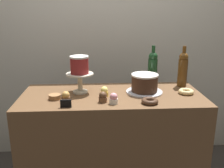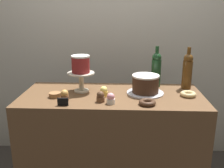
{
  "view_description": "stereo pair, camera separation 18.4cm",
  "coord_description": "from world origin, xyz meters",
  "views": [
    {
      "loc": [
        -0.1,
        -1.76,
        1.56
      ],
      "look_at": [
        0.0,
        0.0,
        1.03
      ],
      "focal_mm": 40.78,
      "sensor_mm": 36.0,
      "label": 1
    },
    {
      "loc": [
        0.08,
        -1.76,
        1.56
      ],
      "look_at": [
        0.0,
        0.0,
        1.03
      ],
      "focal_mm": 40.78,
      "sensor_mm": 36.0,
      "label": 2
    }
  ],
  "objects": [
    {
      "name": "back_wall",
      "position": [
        0.0,
        0.87,
        1.3
      ],
      "size": [
        6.0,
        0.05,
        2.6
      ],
      "color": "beige",
      "rests_on": "ground_plane"
    },
    {
      "name": "donut_chocolate",
      "position": [
        0.24,
        -0.2,
        0.97
      ],
      "size": [
        0.11,
        0.11,
        0.03
      ],
      "color": "#472D1E",
      "rests_on": "display_counter"
    },
    {
      "name": "white_layer_cake",
      "position": [
        -0.23,
        0.06,
        1.16
      ],
      "size": [
        0.14,
        0.14,
        0.13
      ],
      "color": "maroon",
      "rests_on": "cake_stand_pedestal"
    },
    {
      "name": "cupcake_strawberry",
      "position": [
        0.0,
        -0.19,
        0.98
      ],
      "size": [
        0.06,
        0.06,
        0.07
      ],
      "color": "white",
      "rests_on": "display_counter"
    },
    {
      "name": "wine_bottle_green",
      "position": [
        0.34,
        0.22,
        1.09
      ],
      "size": [
        0.08,
        0.08,
        0.33
      ],
      "color": "#193D1E",
      "rests_on": "display_counter"
    },
    {
      "name": "cupcake_caramel",
      "position": [
        -0.32,
        -0.13,
        0.98
      ],
      "size": [
        0.06,
        0.06,
        0.07
      ],
      "color": "brown",
      "rests_on": "display_counter"
    },
    {
      "name": "chocolate_round_cake",
      "position": [
        0.24,
        0.03,
        1.03
      ],
      "size": [
        0.2,
        0.2,
        0.13
      ],
      "color": "#3D2619",
      "rests_on": "silver_serving_platter"
    },
    {
      "name": "silver_serving_platter",
      "position": [
        0.24,
        0.03,
        0.96
      ],
      "size": [
        0.27,
        0.27,
        0.01
      ],
      "color": "silver",
      "rests_on": "display_counter"
    },
    {
      "name": "cake_stand_pedestal",
      "position": [
        -0.23,
        0.06,
        1.05
      ],
      "size": [
        0.2,
        0.2,
        0.15
      ],
      "color": "beige",
      "rests_on": "display_counter"
    },
    {
      "name": "donut_glazed",
      "position": [
        0.55,
        -0.01,
        0.97
      ],
      "size": [
        0.11,
        0.11,
        0.03
      ],
      "color": "#E0C17F",
      "rests_on": "display_counter"
    },
    {
      "name": "display_counter",
      "position": [
        0.0,
        0.0,
        0.48
      ],
      "size": [
        1.33,
        0.59,
        0.95
      ],
      "color": "brown",
      "rests_on": "ground_plane"
    },
    {
      "name": "cookie_stack",
      "position": [
        -0.4,
        -0.07,
        0.97
      ],
      "size": [
        0.08,
        0.08,
        0.03
      ],
      "color": "olive",
      "rests_on": "display_counter"
    },
    {
      "name": "cupcake_chocolate",
      "position": [
        -0.07,
        -0.15,
        0.98
      ],
      "size": [
        0.06,
        0.06,
        0.07
      ],
      "color": "brown",
      "rests_on": "display_counter"
    },
    {
      "name": "cupcake_lemon",
      "position": [
        -0.06,
        -0.04,
        0.98
      ],
      "size": [
        0.06,
        0.06,
        0.07
      ],
      "color": "gold",
      "rests_on": "display_counter"
    },
    {
      "name": "price_sign_chalkboard",
      "position": [
        -0.31,
        -0.24,
        0.98
      ],
      "size": [
        0.07,
        0.01,
        0.05
      ],
      "color": "black",
      "rests_on": "display_counter"
    },
    {
      "name": "wine_bottle_amber",
      "position": [
        0.58,
        0.18,
        1.09
      ],
      "size": [
        0.08,
        0.08,
        0.33
      ],
      "color": "#5B3814",
      "rests_on": "display_counter"
    }
  ]
}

